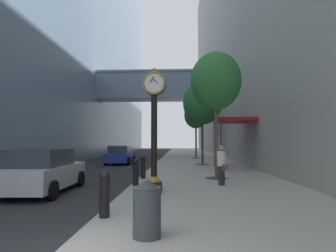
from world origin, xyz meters
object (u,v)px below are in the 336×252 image
bollard_nearest (105,193)px  street_tree_mid_far (196,115)px  street_tree_mid_near (202,103)px  bollard_third (136,172)px  trash_bin (147,208)px  car_silver_near (43,171)px  street_tree_near (216,81)px  car_blue_mid (121,155)px  street_clock (154,123)px  pedestrian_walking (221,164)px  bollard_fourth (143,167)px

bollard_nearest → street_tree_mid_far: size_ratio=0.18×
street_tree_mid_near → bollard_third: bearing=-107.7°
trash_bin → car_silver_near: (-4.52, 5.34, 0.11)m
street_tree_near → car_blue_mid: 13.27m
car_blue_mid → street_tree_mid_near: bearing=-16.9°
street_clock → street_tree_mid_far: (2.68, 20.95, 2.22)m
trash_bin → bollard_third: bearing=100.5°
bollard_nearest → car_silver_near: bearing=130.4°
street_tree_mid_far → trash_bin: bearing=-95.3°
pedestrian_walking → street_clock: bearing=-146.9°
trash_bin → pedestrian_walking: 6.94m
bollard_third → car_silver_near: bearing=-165.9°
bollard_third → pedestrian_walking: pedestrian_walking is taller
street_clock → pedestrian_walking: size_ratio=2.73×
street_tree_mid_far → car_blue_mid: (-6.82, -6.47, -4.00)m
street_clock → bollard_third: size_ratio=4.10×
bollard_nearest → pedestrian_walking: (3.46, 5.17, 0.28)m
street_clock → street_tree_near: bearing=55.2°
car_blue_mid → pedestrian_walking: bearing=-62.2°
street_clock → car_blue_mid: bearing=106.0°
street_tree_near → bollard_nearest: bearing=-115.7°
street_tree_mid_near → street_tree_mid_far: 8.55m
car_silver_near → car_blue_mid: size_ratio=1.00×
bollard_fourth → street_clock: bearing=-77.2°
bollard_fourth → street_tree_near: size_ratio=0.17×
street_tree_near → trash_bin: size_ratio=5.85×
street_tree_mid_far → trash_bin: size_ratio=5.81×
trash_bin → pedestrian_walking: pedestrian_walking is taller
street_tree_mid_near → street_clock: bearing=-102.2°
bollard_fourth → street_tree_near: 5.45m
street_tree_mid_near → car_silver_near: size_ratio=1.48×
street_clock → bollard_nearest: (-0.85, -3.47, -1.85)m
street_tree_near → street_tree_mid_far: street_tree_near is taller
street_tree_mid_near → trash_bin: street_tree_mid_near is taller
bollard_nearest → bollard_third: size_ratio=1.00×
bollard_third → car_silver_near: car_silver_near is taller
bollard_nearest → bollard_fourth: size_ratio=1.00×
street_tree_mid_near → car_blue_mid: 8.26m
street_clock → car_blue_mid: 15.17m
bollard_nearest → street_tree_near: size_ratio=0.17×
street_clock → car_blue_mid: size_ratio=1.00×
street_tree_near → car_blue_mid: bearing=122.7°
street_tree_mid_far → car_silver_near: (-6.91, -20.46, -3.98)m
street_tree_mid_far → car_blue_mid: 10.22m
street_tree_mid_near → trash_bin: bearing=-97.9°
bollard_fourth → trash_bin: bearing=-82.4°
car_silver_near → bollard_nearest: bearing=-49.6°
street_clock → trash_bin: size_ratio=4.19×
trash_bin → street_tree_near: bearing=74.6°
bollard_third → street_tree_mid_far: bearing=79.8°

